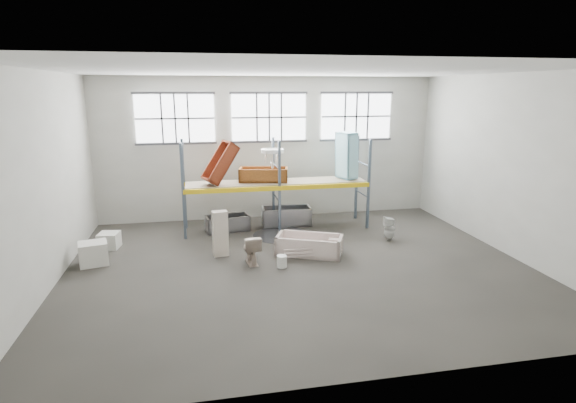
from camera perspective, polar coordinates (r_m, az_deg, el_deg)
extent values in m
cube|color=#423E37|center=(12.24, 1.37, -8.27)|extent=(12.00, 10.00, 0.10)
cube|color=silver|center=(11.35, 1.52, 16.33)|extent=(12.00, 10.00, 0.10)
cube|color=#A5A499|center=(16.43, -2.41, 6.65)|extent=(12.00, 0.10, 5.00)
cube|color=#AFAEA3|center=(6.82, 10.70, -3.98)|extent=(12.00, 0.10, 5.00)
cube|color=#A2A195|center=(11.81, -28.58, 2.11)|extent=(0.10, 10.00, 5.00)
cube|color=#B8B7AB|center=(14.12, 26.24, 4.04)|extent=(0.10, 10.00, 5.00)
cube|color=white|center=(16.05, -13.93, 10.04)|extent=(2.60, 0.04, 1.60)
cube|color=white|center=(16.22, -2.38, 10.46)|extent=(2.60, 0.04, 1.60)
cube|color=white|center=(17.01, 8.51, 10.48)|extent=(2.60, 0.04, 1.60)
cube|color=slate|center=(14.31, -12.98, 1.15)|extent=(0.08, 0.08, 3.00)
cube|color=slate|center=(15.48, -12.87, 2.11)|extent=(0.08, 0.08, 3.00)
cube|color=slate|center=(14.51, -1.07, 1.68)|extent=(0.08, 0.08, 3.00)
cube|color=slate|center=(15.67, -1.84, 2.59)|extent=(0.08, 0.08, 3.00)
cube|color=slate|center=(15.31, 10.06, 2.12)|extent=(0.08, 0.08, 3.00)
cube|color=slate|center=(16.41, 8.57, 2.96)|extent=(0.08, 0.08, 3.00)
cube|color=yellow|center=(14.51, -1.07, 1.68)|extent=(6.00, 0.10, 0.14)
cube|color=yellow|center=(15.67, -1.84, 2.59)|extent=(6.00, 0.10, 0.14)
cube|color=gray|center=(15.07, -1.47, 2.45)|extent=(5.90, 1.10, 0.03)
cylinder|color=black|center=(14.71, -0.90, -4.19)|extent=(1.80, 1.80, 0.00)
cube|color=#C1ACA2|center=(12.99, 5.97, -5.46)|extent=(0.42, 0.31, 0.37)
imported|color=silver|center=(12.88, 2.55, -6.14)|extent=(0.55, 0.55, 0.14)
imported|color=beige|center=(12.32, -4.61, -5.93)|extent=(0.51, 0.81, 0.79)
cube|color=beige|center=(12.89, -8.45, -3.98)|extent=(0.45, 0.32, 1.29)
imported|color=silver|center=(14.46, 12.59, -3.32)|extent=(0.36, 0.35, 0.75)
imported|color=white|center=(14.81, -1.96, 4.28)|extent=(0.74, 0.57, 0.65)
cylinder|color=white|center=(12.09, -0.79, -7.49)|extent=(0.32, 0.32, 0.31)
cube|color=silver|center=(13.28, -23.15, -5.99)|extent=(0.84, 0.76, 0.61)
cube|color=beige|center=(14.46, -21.45, -4.55)|extent=(0.64, 0.64, 0.46)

